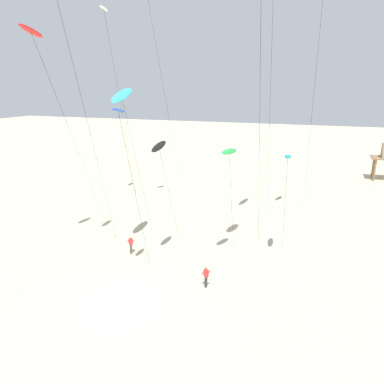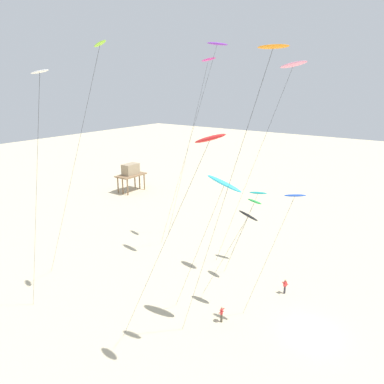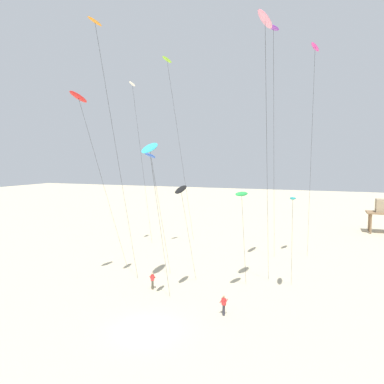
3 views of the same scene
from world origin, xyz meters
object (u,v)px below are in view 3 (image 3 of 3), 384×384
at_px(kite_pink, 265,23).
at_px(kite_red, 79,100).
at_px(kite_flyer_middle, 224,305).
at_px(kite_white, 133,91).
at_px(kite_lime, 168,68).
at_px(kite_orange, 97,32).
at_px(kite_magenta, 315,54).
at_px(kite_flyer_nearest, 152,280).
at_px(kite_cyan, 150,148).
at_px(kite_black, 181,191).
at_px(kite_purple, 273,32).
at_px(kite_blue, 151,159).
at_px(kite_teal, 293,199).
at_px(kite_green, 242,195).

bearing_deg(kite_pink, kite_red, -175.99).
bearing_deg(kite_flyer_middle, kite_white, 138.21).
xyz_separation_m(kite_pink, kite_red, (-16.96, -1.19, -5.10)).
xyz_separation_m(kite_lime, kite_flyer_middle, (11.27, -14.31, -23.18)).
distance_m(kite_orange, kite_magenta, 22.88).
distance_m(kite_lime, kite_flyer_nearest, 25.92).
relative_size(kite_cyan, kite_black, 1.39).
relative_size(kite_orange, kite_flyer_nearest, 14.46).
relative_size(kite_cyan, kite_flyer_middle, 8.73).
xyz_separation_m(kite_purple, kite_magenta, (3.94, 3.69, -1.60)).
bearing_deg(kite_flyer_middle, kite_black, 151.90).
distance_m(kite_cyan, kite_lime, 15.48).
height_order(kite_red, kite_black, kite_red).
relative_size(kite_pink, kite_red, 1.27).
bearing_deg(kite_black, kite_blue, -99.54).
xyz_separation_m(kite_purple, kite_black, (-6.86, -8.06, -15.72)).
bearing_deg(kite_magenta, kite_teal, -98.73).
xyz_separation_m(kite_blue, kite_flyer_middle, (5.51, 1.88, -11.78)).
bearing_deg(kite_teal, kite_blue, -142.73).
bearing_deg(kite_white, kite_cyan, -54.15).
bearing_deg(kite_pink, kite_magenta, 74.27).
bearing_deg(kite_white, kite_black, -46.06).
xyz_separation_m(kite_cyan, kite_teal, (12.97, 2.72, -4.64)).
height_order(kite_purple, kite_blue, kite_purple).
height_order(kite_pink, kite_blue, kite_pink).
height_order(kite_lime, kite_flyer_nearest, kite_lime).
xyz_separation_m(kite_orange, kite_magenta, (16.77, 15.54, 0.82)).
bearing_deg(kite_purple, kite_red, -149.46).
bearing_deg(kite_teal, kite_black, -160.44).
distance_m(kite_white, kite_flyer_middle, 30.58).
bearing_deg(kite_cyan, kite_lime, 105.37).
bearing_deg(kite_green, kite_flyer_nearest, -172.15).
relative_size(kite_red, kite_black, 1.82).
relative_size(kite_cyan, kite_purple, 0.55).
bearing_deg(kite_green, kite_flyer_middle, -95.59).
xyz_separation_m(kite_orange, kite_blue, (5.23, -0.63, -10.50)).
distance_m(kite_lime, kite_flyer_middle, 29.48).
bearing_deg(kite_white, kite_green, -31.73).
bearing_deg(kite_green, kite_teal, 20.29).
height_order(kite_green, kite_red, kite_red).
relative_size(kite_cyan, kite_white, 0.64).
bearing_deg(kite_flyer_middle, kite_orange, -173.38).
xyz_separation_m(kite_cyan, kite_black, (3.45, -0.66, -3.86)).
xyz_separation_m(kite_purple, kite_red, (-16.46, -9.71, -7.33)).
bearing_deg(kite_green, kite_white, 148.27).
relative_size(kite_cyan, kite_green, 1.48).
bearing_deg(kite_black, kite_flyer_nearest, 169.55).
relative_size(kite_red, kite_orange, 0.79).
distance_m(kite_cyan, kite_pink, 14.52).
bearing_deg(kite_red, kite_flyer_nearest, 19.80).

